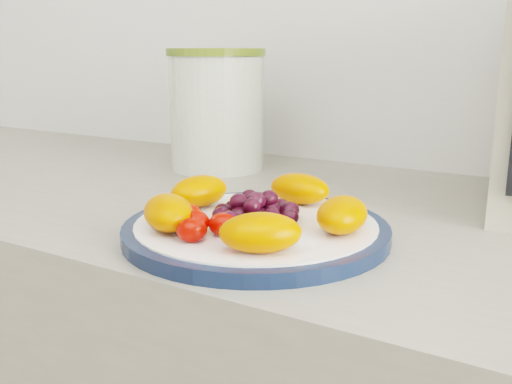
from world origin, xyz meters
The scene contains 5 objects.
plate_rim centered at (-0.09, 1.05, 0.91)m, with size 0.29×0.29×0.01m, color #0E1B37.
plate_face centered at (-0.09, 1.05, 0.91)m, with size 0.26×0.26×0.02m, color white.
canister centered at (-0.34, 1.34, 0.99)m, with size 0.16×0.16×0.19m, color #455D1F.
canister_lid centered at (-0.34, 1.34, 1.09)m, with size 0.16×0.16×0.01m, color #5A6921.
fruit_plate centered at (-0.09, 1.04, 0.93)m, with size 0.25×0.24×0.04m.
Camera 1 is at (0.22, 0.55, 1.09)m, focal length 40.00 mm.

